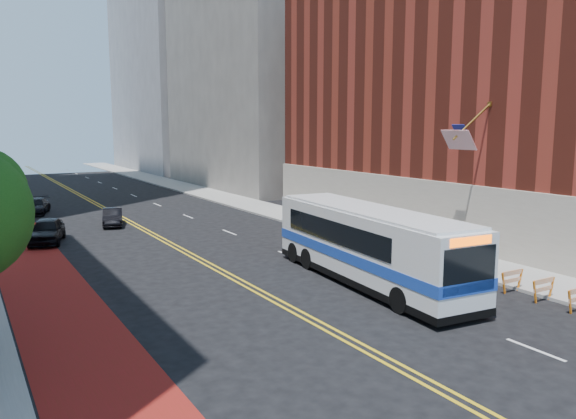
% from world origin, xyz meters
% --- Properties ---
extents(ground, '(160.00, 160.00, 0.00)m').
position_xyz_m(ground, '(0.00, 0.00, 0.00)').
color(ground, black).
rests_on(ground, ground).
extents(sidewalk_right, '(4.00, 140.00, 0.15)m').
position_xyz_m(sidewalk_right, '(12.00, 30.00, 0.07)').
color(sidewalk_right, gray).
rests_on(sidewalk_right, ground).
extents(bus_lane_paint, '(3.60, 140.00, 0.01)m').
position_xyz_m(bus_lane_paint, '(-8.10, 30.00, 0.00)').
color(bus_lane_paint, maroon).
rests_on(bus_lane_paint, ground).
extents(center_line_inner, '(0.14, 140.00, 0.01)m').
position_xyz_m(center_line_inner, '(-0.18, 30.00, 0.00)').
color(center_line_inner, gold).
rests_on(center_line_inner, ground).
extents(center_line_outer, '(0.14, 140.00, 0.01)m').
position_xyz_m(center_line_outer, '(0.18, 30.00, 0.00)').
color(center_line_outer, gold).
rests_on(center_line_outer, ground).
extents(lane_dashes, '(0.14, 98.20, 0.01)m').
position_xyz_m(lane_dashes, '(4.80, 38.00, 0.01)').
color(lane_dashes, silver).
rests_on(lane_dashes, ground).
extents(brick_building, '(18.73, 36.00, 22.00)m').
position_xyz_m(brick_building, '(21.93, 12.00, 10.96)').
color(brick_building, maroon).
rests_on(brick_building, ground).
extents(midrise_right_near, '(18.00, 26.00, 40.00)m').
position_xyz_m(midrise_right_near, '(23.00, 48.00, 20.00)').
color(midrise_right_near, slate).
rests_on(midrise_right_near, ground).
extents(midrise_right_far, '(20.00, 28.00, 55.00)m').
position_xyz_m(midrise_right_far, '(24.00, 78.00, 27.50)').
color(midrise_right_far, gray).
rests_on(midrise_right_far, ground).
extents(construction_barriers, '(1.42, 10.91, 1.00)m').
position_xyz_m(construction_barriers, '(9.60, 3.42, 0.68)').
color(construction_barriers, orange).
rests_on(construction_barriers, ground).
extents(transit_bus, '(3.92, 13.16, 3.56)m').
position_xyz_m(transit_bus, '(5.06, 7.21, 1.86)').
color(transit_bus, silver).
rests_on(transit_bus, ground).
extents(car_a, '(3.04, 4.93, 1.57)m').
position_xyz_m(car_a, '(-6.57, 24.69, 0.78)').
color(car_a, black).
rests_on(car_a, ground).
extents(car_b, '(2.27, 4.11, 1.28)m').
position_xyz_m(car_b, '(-1.50, 28.84, 0.64)').
color(car_b, black).
rests_on(car_b, ground).
extents(car_c, '(3.00, 4.79, 1.30)m').
position_xyz_m(car_c, '(-5.67, 37.72, 0.65)').
color(car_c, black).
rests_on(car_c, ground).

